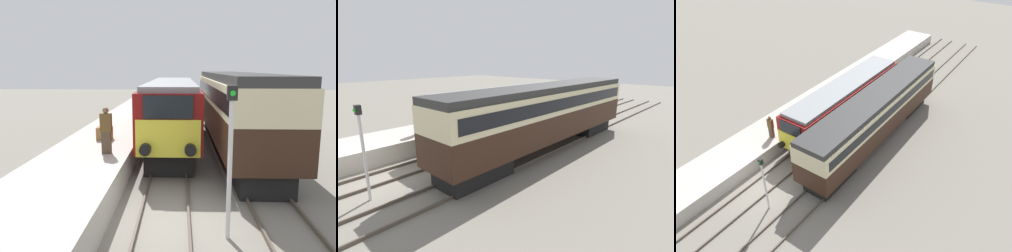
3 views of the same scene
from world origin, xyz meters
The scene contains 9 objects.
ground_plane centered at (0.00, 0.00, 0.00)m, with size 120.00×120.00×0.00m, color slate.
platform_left centered at (-3.30, 8.00, 0.51)m, with size 3.50×50.00×1.03m.
rails_near_track centered at (0.00, 5.00, 0.07)m, with size 1.51×60.00×0.14m.
rails_far_track centered at (3.40, 5.00, 0.07)m, with size 1.50×60.00×0.14m.
locomotive centered at (0.00, 9.99, 2.05)m, with size 2.70×13.81×3.67m.
passenger_carriage centered at (3.40, 9.25, 2.48)m, with size 2.75×16.33×4.12m.
person_on_platform centered at (-2.45, 3.69, 1.96)m, with size 0.44×0.26×1.84m.
signal_post centered at (1.70, -0.91, 2.35)m, with size 0.24×0.28×3.96m.
luggage_crate centered at (-3.11, 6.22, 1.33)m, with size 0.70×0.56×0.60m.
Camera 1 is at (0.43, -8.84, 4.36)m, focal length 35.00 mm.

